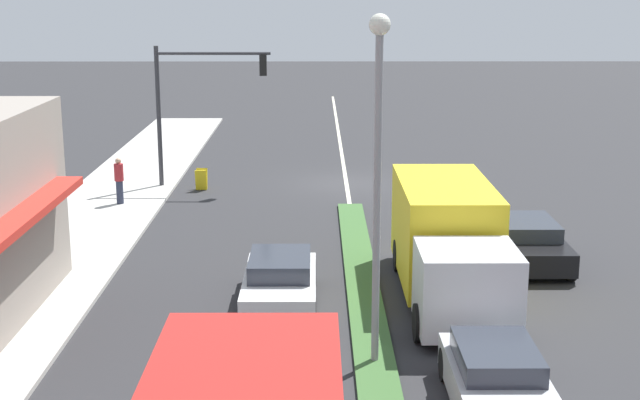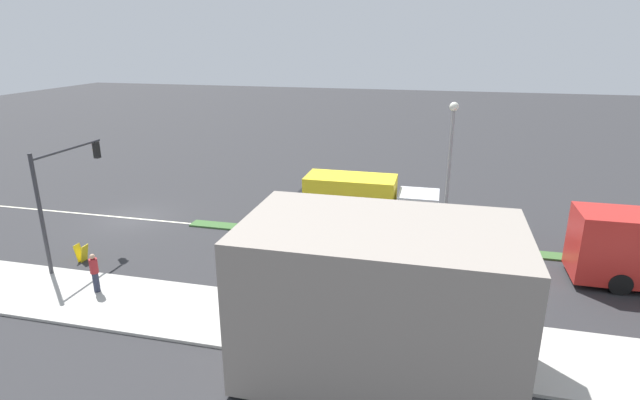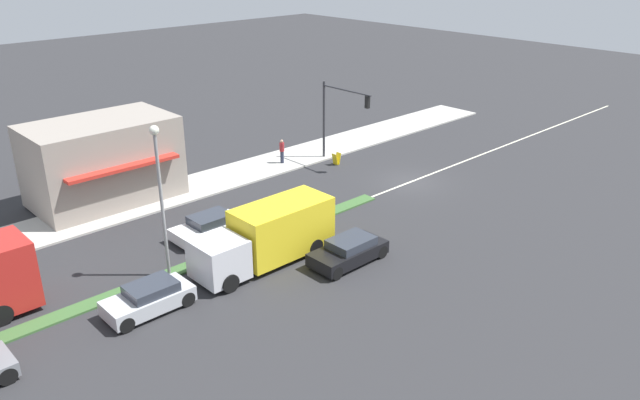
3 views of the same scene
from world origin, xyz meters
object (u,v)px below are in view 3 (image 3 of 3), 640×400
Objects in this scene: warning_aframe_sign at (336,159)px; delivery_truck at (268,235)px; traffic_signal_main at (338,110)px; street_lamp at (160,183)px; pedestrian at (282,151)px; sedan_silver at (149,298)px; van_white at (209,227)px; suv_black at (349,251)px.

delivery_truck is at bearing 122.57° from warning_aframe_sign.
traffic_signal_main reaches higher than delivery_truck.
street_lamp is 17.02m from pedestrian.
pedestrian is at bearing 52.51° from traffic_signal_main.
pedestrian is at bearing -42.42° from delivery_truck.
sedan_silver reaches higher than warning_aframe_sign.
pedestrian is at bearing -58.98° from street_lamp.
delivery_truck reaches higher than warning_aframe_sign.
sedan_silver is (0.00, 6.64, -0.84)m from delivery_truck.
sedan_silver is at bearing 126.23° from van_white.
street_lamp is at bearing 109.39° from traffic_signal_main.
van_white reaches higher than warning_aframe_sign.
traffic_signal_main is 14.56m from van_white.
pedestrian is 19.67m from sedan_silver.
traffic_signal_main is 1.37× the size of suv_black.
traffic_signal_main is 3.25× the size of pedestrian.
street_lamp is 6.03m from van_white.
pedestrian is at bearing 46.64° from warning_aframe_sign.
delivery_truck is 1.83× the size of suv_black.
sedan_silver reaches higher than suv_black.
warning_aframe_sign is at bearing -67.26° from sedan_silver.
sedan_silver reaches higher than van_white.
delivery_truck is at bearing -90.00° from sedan_silver.
delivery_truck is 1.97× the size of sedan_silver.
suv_black is at bearing 152.76° from pedestrian.
suv_black reaches higher than warning_aframe_sign.
delivery_truck is 4.53m from van_white.
pedestrian reaches higher than warning_aframe_sign.
warning_aframe_sign is 20.92m from sedan_silver.
traffic_signal_main is 18.47m from street_lamp.
pedestrian is 3.94m from warning_aframe_sign.
pedestrian is at bearing -56.84° from sedan_silver.
pedestrian reaches higher than sedan_silver.
traffic_signal_main is 3.50m from warning_aframe_sign.
van_white is (4.40, 0.63, -0.86)m from delivery_truck.
delivery_truck reaches higher than sedan_silver.
delivery_truck is (-8.32, 13.00, -2.43)m from traffic_signal_main.
pedestrian is 15.25m from suv_black.
suv_black is at bearing 137.63° from traffic_signal_main.
street_lamp is (-6.12, 17.40, 0.88)m from traffic_signal_main.
warning_aframe_sign is (-0.24, 0.34, -3.47)m from traffic_signal_main.
suv_black is 1.03× the size of van_white.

